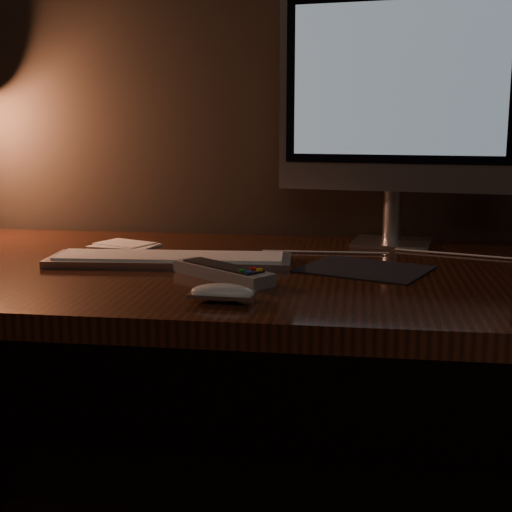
# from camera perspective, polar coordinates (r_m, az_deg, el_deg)

# --- Properties ---
(desk) EXTENTS (1.60, 0.75, 0.75)m
(desk) POSITION_cam_1_polar(r_m,az_deg,el_deg) (1.43, -0.62, -5.34)
(desk) COLOR #3A1A0D
(desk) RESTS_ON ground
(monitor) EXTENTS (0.51, 0.17, 0.53)m
(monitor) POSITION_cam_1_polar(r_m,az_deg,el_deg) (1.57, 11.23, 12.32)
(monitor) COLOR silver
(monitor) RESTS_ON desk
(keyboard) EXTENTS (0.47, 0.16, 0.02)m
(keyboard) POSITION_cam_1_polar(r_m,az_deg,el_deg) (1.36, -6.91, -0.24)
(keyboard) COLOR silver
(keyboard) RESTS_ON desk
(mousepad) EXTENTS (0.27, 0.24, 0.00)m
(mousepad) POSITION_cam_1_polar(r_m,az_deg,el_deg) (1.31, 8.70, -1.03)
(mousepad) COLOR black
(mousepad) RESTS_ON desk
(mouse) EXTENTS (0.10, 0.06, 0.02)m
(mouse) POSITION_cam_1_polar(r_m,az_deg,el_deg) (1.07, -2.71, -3.14)
(mouse) COLOR white
(mouse) RESTS_ON desk
(tv_remote) EXTENTS (0.20, 0.17, 0.03)m
(tv_remote) POSITION_cam_1_polar(r_m,az_deg,el_deg) (1.22, -2.69, -1.28)
(tv_remote) COLOR gray
(tv_remote) RESTS_ON desk
(papers) EXTENTS (0.16, 0.13, 0.01)m
(papers) POSITION_cam_1_polar(r_m,az_deg,el_deg) (1.56, -10.47, 0.88)
(papers) COLOR white
(papers) RESTS_ON desk
(cable) EXTENTS (0.49, 0.09, 0.00)m
(cable) POSITION_cam_1_polar(r_m,az_deg,el_deg) (1.46, 10.61, 0.15)
(cable) COLOR white
(cable) RESTS_ON desk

